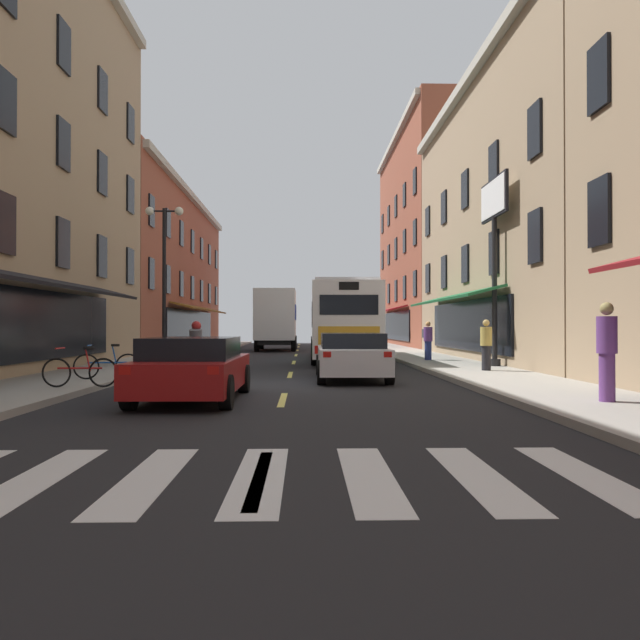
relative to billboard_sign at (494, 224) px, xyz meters
name	(u,v)px	position (x,y,z in m)	size (l,w,h in m)	color
ground_plane	(287,386)	(-7.05, -4.95, -5.11)	(34.80, 80.00, 0.10)	black
lane_centre_dashes	(287,385)	(-7.05, -5.20, -5.06)	(0.14, 73.90, 0.01)	#DBCC4C
crosswalk_near	(260,477)	(-7.05, -14.95, -5.06)	(7.10, 2.80, 0.01)	silver
sidewalk_left	(61,382)	(-12.95, -4.95, -4.99)	(3.00, 80.00, 0.14)	#A39E93
sidewalk_right	(510,381)	(-1.15, -4.95, -4.99)	(3.00, 80.00, 0.14)	#A39E93
billboard_sign	(494,224)	(0.00, 0.00, 0.00)	(0.40, 2.75, 6.52)	black
transit_bus	(340,322)	(-4.99, 6.36, -3.34)	(2.74, 12.31, 3.28)	white
box_truck	(276,320)	(-8.37, 17.41, -3.13)	(2.49, 6.91, 3.72)	black
sedan_near	(352,355)	(-5.26, -3.73, -4.37)	(2.03, 4.53, 1.32)	silver
sedan_mid	(193,368)	(-8.87, -8.56, -4.39)	(2.01, 4.35, 1.29)	maroon
motorcycle_rider	(196,356)	(-9.55, -4.32, -4.35)	(0.62, 2.07, 1.66)	black
bicycle_near	(80,371)	(-11.66, -7.17, -4.56)	(1.71, 0.48, 0.91)	black
bicycle_mid	(107,365)	(-11.73, -5.02, -4.56)	(1.71, 0.48, 0.91)	black
pedestrian_near	(428,340)	(-1.55, 3.88, -4.09)	(0.38, 0.52, 1.57)	navy
pedestrian_mid	(486,344)	(-0.93, -2.13, -4.11)	(0.36, 0.36, 1.59)	black
pedestrian_rear	(607,350)	(-1.07, -10.05, -3.98)	(0.36, 0.36, 1.82)	#66387F
street_lamp_twin	(164,277)	(-11.88, 2.05, -1.68)	(1.42, 0.32, 5.87)	black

